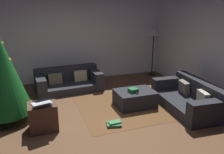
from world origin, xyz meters
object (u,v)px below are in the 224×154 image
object	(u,v)px
ottoman	(135,98)
tv_remote	(136,93)
gift_box	(133,90)
laptop	(43,102)
couch_left	(68,81)
book_stack	(114,124)
couch_right	(190,98)
side_table	(43,117)
christmas_tree	(2,73)
corner_lamp	(154,35)

from	to	relation	value
ottoman	tv_remote	bearing A→B (deg)	-109.02
gift_box	laptop	size ratio (longest dim) A/B	0.41
gift_box	tv_remote	bearing A→B (deg)	-72.73
gift_box	tv_remote	size ratio (longest dim) A/B	1.20
couch_left	gift_box	distance (m)	2.09
couch_left	book_stack	bearing A→B (deg)	98.03
couch_right	side_table	xyz separation A→B (m)	(-3.24, 0.13, 0.02)
couch_left	christmas_tree	world-z (taller)	christmas_tree
gift_box	tv_remote	distance (m)	0.10
side_table	christmas_tree	bearing A→B (deg)	136.53
ottoman	gift_box	distance (m)	0.24
tv_remote	book_stack	distance (m)	1.01
christmas_tree	side_table	size ratio (longest dim) A/B	3.70
ottoman	christmas_tree	size ratio (longest dim) A/B	0.46
corner_lamp	laptop	bearing A→B (deg)	-145.07
couch_right	tv_remote	bearing A→B (deg)	75.18
ottoman	tv_remote	distance (m)	0.24
side_table	corner_lamp	bearing A→B (deg)	34.24
couch_left	ottoman	xyz separation A→B (m)	(1.28, -1.64, -0.06)
couch_right	corner_lamp	xyz separation A→B (m)	(0.49, 2.68, 1.09)
tv_remote	laptop	xyz separation A→B (m)	(-2.04, -0.33, 0.20)
gift_box	side_table	world-z (taller)	side_table
gift_box	christmas_tree	size ratio (longest dim) A/B	0.10
tv_remote	christmas_tree	bearing A→B (deg)	170.03
gift_box	side_table	bearing A→B (deg)	-169.94
ottoman	christmas_tree	bearing A→B (deg)	175.44
side_table	book_stack	bearing A→B (deg)	-13.93
laptop	corner_lamp	bearing A→B (deg)	34.93
laptop	corner_lamp	distance (m)	4.60
laptop	ottoman	bearing A→B (deg)	12.57
laptop	tv_remote	bearing A→B (deg)	9.19
couch_right	christmas_tree	bearing A→B (deg)	83.02
tv_remote	laptop	bearing A→B (deg)	-173.32
book_stack	corner_lamp	world-z (taller)	corner_lamp
laptop	book_stack	world-z (taller)	laptop
couch_right	corner_lamp	bearing A→B (deg)	-6.36
couch_right	book_stack	distance (m)	1.95
corner_lamp	couch_right	bearing A→B (deg)	-100.42
couch_right	laptop	xyz separation A→B (m)	(-3.23, 0.08, 0.34)
tv_remote	book_stack	bearing A→B (deg)	-143.54
couch_right	couch_left	bearing A→B (deg)	52.09
ottoman	book_stack	world-z (taller)	ottoman
ottoman	laptop	distance (m)	2.17
gift_box	corner_lamp	world-z (taller)	corner_lamp
ottoman	gift_box	bearing A→B (deg)	-145.97
christmas_tree	side_table	bearing A→B (deg)	-43.47
christmas_tree	corner_lamp	bearing A→B (deg)	23.49
christmas_tree	tv_remote	bearing A→B (deg)	-7.46
ottoman	corner_lamp	distance (m)	2.92
tv_remote	side_table	size ratio (longest dim) A/B	0.31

